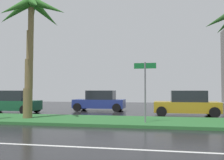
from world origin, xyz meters
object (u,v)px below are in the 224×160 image
street_name_sign (145,84)px  car_in_traffic_leading (12,102)px  palm_tree_mid_left (31,21)px  car_in_traffic_third (187,104)px  car_in_traffic_second (100,101)px

street_name_sign → car_in_traffic_leading: (-10.43, 4.71, -1.25)m
palm_tree_mid_left → car_in_traffic_third: 11.35m
car_in_traffic_second → car_in_traffic_third: bearing=156.9°
street_name_sign → palm_tree_mid_left: bearing=172.6°
car_in_traffic_leading → car_in_traffic_second: size_ratio=1.00×
palm_tree_mid_left → street_name_sign: 7.77m
street_name_sign → car_in_traffic_second: bearing=118.2°
car_in_traffic_second → car_in_traffic_third: same height
car_in_traffic_leading → car_in_traffic_third: size_ratio=1.00×
street_name_sign → car_in_traffic_third: street_name_sign is taller
palm_tree_mid_left → street_name_sign: size_ratio=2.45×
car_in_traffic_leading → car_in_traffic_third: bearing=-178.1°
car_in_traffic_leading → car_in_traffic_third: same height
palm_tree_mid_left → car_in_traffic_third: palm_tree_mid_left is taller
palm_tree_mid_left → car_in_traffic_leading: size_ratio=1.71×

